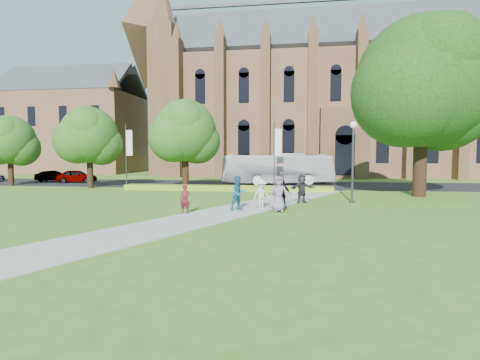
% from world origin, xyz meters
% --- Properties ---
extents(ground, '(160.00, 160.00, 0.00)m').
position_xyz_m(ground, '(0.00, 0.00, 0.00)').
color(ground, '#45681F').
rests_on(ground, ground).
extents(road, '(160.00, 10.00, 0.02)m').
position_xyz_m(road, '(0.00, 20.00, 0.01)').
color(road, black).
rests_on(road, ground).
extents(footpath, '(15.58, 28.54, 0.04)m').
position_xyz_m(footpath, '(0.00, 1.00, 0.02)').
color(footpath, '#B2B2A8').
rests_on(footpath, ground).
extents(flower_hedge, '(18.00, 1.40, 0.45)m').
position_xyz_m(flower_hedge, '(-2.00, 13.20, 0.23)').
color(flower_hedge, '#B0BE26').
rests_on(flower_hedge, ground).
extents(cathedral, '(52.60, 18.25, 28.00)m').
position_xyz_m(cathedral, '(10.00, 39.73, 12.98)').
color(cathedral, brown).
rests_on(cathedral, ground).
extents(building_west, '(22.00, 14.00, 18.30)m').
position_xyz_m(building_west, '(-34.00, 42.00, 9.21)').
color(building_west, brown).
rests_on(building_west, ground).
extents(streetlamp, '(0.44, 0.44, 5.24)m').
position_xyz_m(streetlamp, '(7.50, 6.50, 3.30)').
color(streetlamp, '#38383D').
rests_on(streetlamp, ground).
extents(large_tree, '(9.60, 9.60, 13.20)m').
position_xyz_m(large_tree, '(13.00, 11.00, 8.37)').
color(large_tree, '#332114').
rests_on(large_tree, ground).
extents(street_tree_0, '(5.20, 5.20, 7.50)m').
position_xyz_m(street_tree_0, '(-15.00, 14.00, 4.87)').
color(street_tree_0, '#332114').
rests_on(street_tree_0, ground).
extents(street_tree_1, '(5.60, 5.60, 8.05)m').
position_xyz_m(street_tree_1, '(-6.00, 14.50, 5.22)').
color(street_tree_1, '#332114').
rests_on(street_tree_1, ground).
extents(street_tree_2, '(4.80, 4.80, 6.95)m').
position_xyz_m(street_tree_2, '(-24.00, 15.00, 4.53)').
color(street_tree_2, '#332114').
rests_on(street_tree_2, ground).
extents(banner_pole_0, '(0.70, 0.10, 6.00)m').
position_xyz_m(banner_pole_0, '(2.11, 15.20, 3.39)').
color(banner_pole_0, '#38383D').
rests_on(banner_pole_0, ground).
extents(banner_pole_1, '(0.70, 0.10, 6.00)m').
position_xyz_m(banner_pole_1, '(-11.89, 15.20, 3.39)').
color(banner_pole_1, '#38383D').
rests_on(banner_pole_1, ground).
extents(tour_coach, '(11.83, 5.26, 3.21)m').
position_xyz_m(tour_coach, '(2.03, 20.46, 1.62)').
color(tour_coach, white).
rests_on(tour_coach, road).
extents(car_0, '(4.40, 2.32, 1.43)m').
position_xyz_m(car_0, '(-19.88, 19.67, 0.73)').
color(car_0, gray).
rests_on(car_0, road).
extents(car_1, '(3.88, 1.84, 1.23)m').
position_xyz_m(car_1, '(-23.34, 20.60, 0.63)').
color(car_1, gray).
rests_on(car_1, road).
extents(pedestrian_0, '(0.59, 0.41, 1.53)m').
position_xyz_m(pedestrian_0, '(-1.86, 0.47, 0.80)').
color(pedestrian_0, maroon).
rests_on(pedestrian_0, footpath).
extents(pedestrian_1, '(1.17, 1.12, 1.91)m').
position_xyz_m(pedestrian_1, '(0.72, 2.05, 0.99)').
color(pedestrian_1, '#18607B').
rests_on(pedestrian_1, footpath).
extents(pedestrian_2, '(1.25, 1.15, 1.68)m').
position_xyz_m(pedestrian_2, '(1.98, 2.62, 0.88)').
color(pedestrian_2, silver).
rests_on(pedestrian_2, footpath).
extents(pedestrian_3, '(1.06, 0.68, 1.68)m').
position_xyz_m(pedestrian_3, '(3.12, 2.95, 0.88)').
color(pedestrian_3, black).
rests_on(pedestrian_3, footpath).
extents(pedestrian_4, '(0.99, 0.70, 1.93)m').
position_xyz_m(pedestrian_4, '(2.95, 1.97, 1.00)').
color(pedestrian_4, gray).
rests_on(pedestrian_4, footpath).
extents(pedestrian_5, '(1.74, 1.15, 1.80)m').
position_xyz_m(pedestrian_5, '(4.28, 5.84, 0.94)').
color(pedestrian_5, '#27252D').
rests_on(pedestrian_5, footpath).
extents(parasol, '(0.92, 0.92, 0.63)m').
position_xyz_m(parasol, '(3.13, 2.07, 2.28)').
color(parasol, '#CE91A3').
rests_on(parasol, pedestrian_4).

